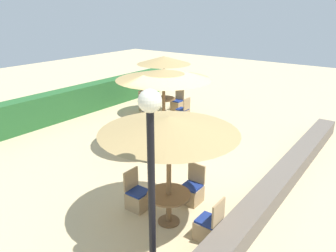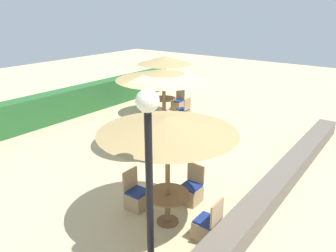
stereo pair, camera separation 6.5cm
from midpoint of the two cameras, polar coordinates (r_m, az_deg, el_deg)
name	(u,v)px [view 1 (the left image)]	position (r m, az deg, el deg)	size (l,w,h in m)	color
ground_plane	(183,157)	(10.32, 2.51, -5.38)	(40.00, 40.00, 0.00)	#D1BA8C
hedge_row	(60,105)	(14.26, -18.41, 3.42)	(13.00, 0.70, 1.19)	#28602D
stone_border	(282,179)	(9.06, 18.99, -8.72)	(10.00, 0.56, 0.47)	#6B6056
lamp_post	(151,150)	(5.06, -3.38, -4.24)	(0.36, 0.36, 3.32)	black
parasol_back_right	(164,60)	(13.72, -0.88, 11.34)	(2.23, 2.23, 2.53)	brown
round_table_back_right	(164,102)	(14.10, -0.84, 4.18)	(1.00, 1.00, 0.74)	brown
patio_chair_back_right_north	(146,105)	(14.79, -4.05, 3.65)	(0.46, 0.46, 0.93)	tan
patio_chair_back_right_east	(177,104)	(14.92, 1.50, 3.83)	(0.46, 0.46, 0.93)	tan
patio_chair_back_right_south	(183,113)	(13.66, 2.46, 2.27)	(0.46, 0.46, 0.93)	tan
patio_chair_back_right_west	(149,114)	(13.50, -3.47, 2.04)	(0.46, 0.46, 0.93)	tan
parasol_center	(164,75)	(10.19, -0.96, 8.95)	(2.97, 2.97, 2.64)	brown
round_table_center	(164,131)	(10.71, -0.91, -0.95)	(1.17, 1.17, 0.73)	brown
patio_chair_center_west	(145,151)	(10.10, -4.23, -4.37)	(0.46, 0.46, 0.93)	tan
patio_chair_center_north	(140,134)	(11.48, -4.99, -1.31)	(0.46, 0.46, 0.93)	tan
patio_chair_center_south	(192,149)	(10.24, 3.98, -4.01)	(0.46, 0.46, 0.93)	tan
patio_chair_center_east	(183,132)	(11.58, 2.46, -1.06)	(0.46, 0.46, 0.93)	tan
parasol_front_left	(169,125)	(6.39, -0.13, 0.18)	(2.81, 2.81, 2.43)	brown
round_table_front_left	(169,201)	(7.17, -0.12, -12.91)	(0.94, 0.94, 0.70)	brown
patio_chair_front_left_north	(138,198)	(7.81, -5.53, -12.33)	(0.46, 0.46, 0.93)	tan
patio_chair_front_left_east	(192,192)	(8.01, 3.93, -11.37)	(0.46, 0.46, 0.93)	tan
patio_chair_front_left_south	(209,227)	(6.93, 6.85, -17.11)	(0.46, 0.46, 0.93)	tan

